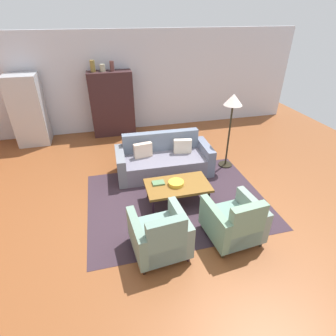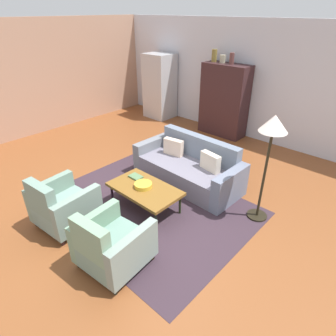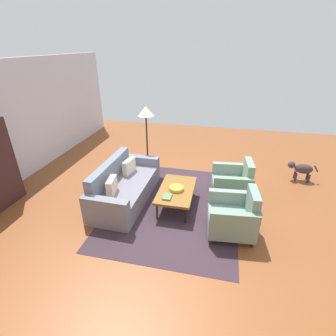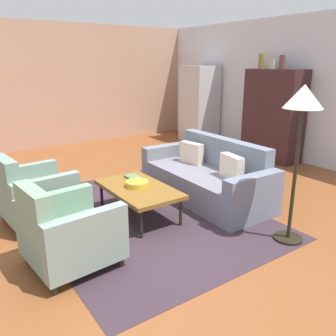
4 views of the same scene
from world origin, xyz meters
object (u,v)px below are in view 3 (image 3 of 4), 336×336
object	(u,v)px
armchair_right	(234,183)
book_stack	(167,197)
couch	(123,187)
dog	(302,169)
floor_lamp	(146,117)
armchair_left	(235,217)
fruit_bowl	(176,188)
coffee_table	(176,191)

from	to	relation	value
armchair_right	book_stack	xyz separation A→B (m)	(-0.95, 1.28, 0.08)
couch	dog	world-z (taller)	couch
floor_lamp	dog	xyz separation A→B (m)	(0.25, -3.89, -1.13)
couch	book_stack	size ratio (longest dim) A/B	9.27
armchair_left	book_stack	size ratio (longest dim) A/B	3.85
book_stack	floor_lamp	world-z (taller)	floor_lamp
couch	book_stack	distance (m)	1.13
couch	armchair_left	size ratio (longest dim) A/B	2.41
book_stack	dog	size ratio (longest dim) A/B	0.32
armchair_left	couch	bearing A→B (deg)	70.36
armchair_left	fruit_bowl	size ratio (longest dim) A/B	3.00
armchair_left	armchair_right	distance (m)	1.20
fruit_bowl	dog	size ratio (longest dim) A/B	0.41
armchair_right	dog	size ratio (longest dim) A/B	1.24
couch	armchair_left	distance (m)	2.43
couch	book_stack	bearing A→B (deg)	73.36
floor_lamp	armchair_right	bearing A→B (deg)	-111.91
coffee_table	armchair_left	world-z (taller)	armchair_left
coffee_table	fruit_bowl	bearing A→B (deg)	-180.00
armchair_right	couch	bearing A→B (deg)	98.98
coffee_table	couch	bearing A→B (deg)	89.90
couch	coffee_table	distance (m)	1.19
couch	coffee_table	size ratio (longest dim) A/B	1.77
book_stack	dog	bearing A→B (deg)	-54.33
coffee_table	fruit_bowl	world-z (taller)	fruit_bowl
dog	armchair_right	bearing A→B (deg)	37.18
couch	armchair_left	world-z (taller)	armchair_left
armchair_right	fruit_bowl	xyz separation A→B (m)	(-0.64, 1.17, 0.09)
dog	couch	bearing A→B (deg)	25.93
coffee_table	armchair_left	size ratio (longest dim) A/B	1.36
floor_lamp	dog	bearing A→B (deg)	-86.33
armchair_left	book_stack	xyz separation A→B (m)	(0.25, 1.28, 0.08)
dog	book_stack	bearing A→B (deg)	37.92
couch	coffee_table	world-z (taller)	couch
floor_lamp	dog	world-z (taller)	floor_lamp
armchair_left	fruit_bowl	world-z (taller)	armchair_left
book_stack	dog	xyz separation A→B (m)	(2.10, -2.93, -0.10)
fruit_bowl	book_stack	bearing A→B (deg)	159.78
armchair_left	fruit_bowl	distance (m)	1.30
armchair_left	dog	bearing A→B (deg)	-40.44
book_stack	armchair_left	bearing A→B (deg)	-100.91
armchair_left	armchair_right	size ratio (longest dim) A/B	1.00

